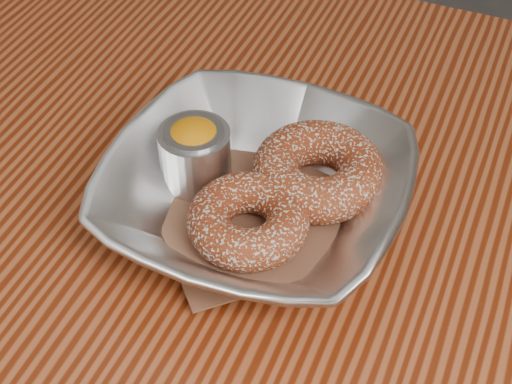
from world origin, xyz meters
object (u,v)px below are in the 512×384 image
at_px(serving_bowl, 256,195).
at_px(ramekin, 195,152).
at_px(donut_front, 248,220).
at_px(table, 300,364).
at_px(donut_back, 318,171).

bearing_deg(serving_bowl, ramekin, 164.35).
bearing_deg(donut_front, table, -21.35).
relative_size(serving_bowl, donut_front, 2.51).
bearing_deg(serving_bowl, table, -38.31).
bearing_deg(ramekin, serving_bowl, -15.65).
xyz_separation_m(serving_bowl, donut_front, (0.00, -0.02, -0.00)).
relative_size(table, donut_back, 11.96).
bearing_deg(donut_back, serving_bowl, -128.79).
relative_size(donut_back, ramekin, 1.82).
bearing_deg(donut_front, serving_bowl, 100.15).
relative_size(table, donut_front, 13.62).
xyz_separation_m(donut_front, ramekin, (-0.06, 0.04, 0.01)).
height_order(serving_bowl, ramekin, ramekin).
bearing_deg(table, ramekin, 151.86).
distance_m(serving_bowl, donut_front, 0.02).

